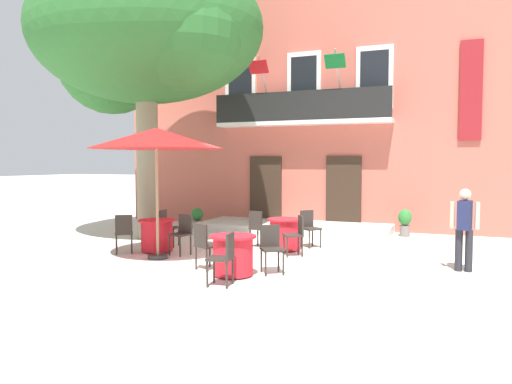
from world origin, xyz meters
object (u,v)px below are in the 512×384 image
(cafe_chair_near_tree_2, at_px, (167,225))
(cafe_chair_front_0, at_px, (309,226))
(cafe_chair_middle_2, at_px, (205,243))
(ground_planter_left, at_px, (197,217))
(cafe_chair_near_tree_0, at_px, (124,231))
(cafe_chair_middle_1, at_px, (271,245))
(cafe_table_front, at_px, (285,234))
(cafe_chair_front_2, at_px, (296,233))
(pedestrian_near_entrance, at_px, (464,225))
(cafe_table_middle, at_px, (233,255))
(cafe_chair_middle_0, at_px, (224,255))
(plane_tree, at_px, (144,37))
(cafe_chair_front_1, at_px, (258,226))
(cafe_umbrella, at_px, (156,139))
(cafe_table_near_tree, at_px, (157,235))
(ground_planter_right, at_px, (405,221))
(cafe_chair_near_tree_1, at_px, (182,232))

(cafe_chair_near_tree_2, bearing_deg, cafe_chair_front_0, 20.07)
(cafe_chair_middle_2, xyz_separation_m, ground_planter_left, (-3.23, 5.57, -0.18))
(cafe_chair_near_tree_0, relative_size, cafe_chair_middle_1, 1.00)
(cafe_table_front, distance_m, cafe_chair_front_2, 0.77)
(cafe_chair_middle_2, bearing_deg, pedestrian_near_entrance, 20.66)
(cafe_chair_near_tree_2, xyz_separation_m, cafe_table_middle, (2.89, -2.32, -0.14))
(cafe_chair_front_2, bearing_deg, cafe_chair_middle_0, -96.16)
(cafe_chair_middle_0, xyz_separation_m, cafe_chair_front_2, (0.33, 3.05, 0.00))
(cafe_table_front, bearing_deg, cafe_chair_front_0, 57.05)
(plane_tree, xyz_separation_m, cafe_chair_middle_0, (4.32, -4.00, -4.98))
(plane_tree, height_order, cafe_chair_front_1, plane_tree)
(cafe_chair_near_tree_0, bearing_deg, plane_tree, 112.18)
(cafe_chair_front_0, distance_m, cafe_umbrella, 4.30)
(cafe_table_near_tree, distance_m, cafe_chair_front_2, 3.29)
(cafe_chair_middle_2, relative_size, cafe_chair_front_0, 1.00)
(cafe_chair_middle_0, xyz_separation_m, cafe_chair_front_1, (-0.88, 3.74, 0.00))
(cafe_chair_near_tree_2, xyz_separation_m, cafe_chair_middle_0, (3.06, -3.06, 0.00))
(cafe_chair_near_tree_0, distance_m, ground_planter_right, 7.74)
(cafe_chair_near_tree_2, xyz_separation_m, pedestrian_near_entrance, (6.86, -0.31, 0.37))
(plane_tree, xyz_separation_m, cafe_umbrella, (1.92, -2.37, -2.89))
(cafe_chair_near_tree_1, relative_size, cafe_umbrella, 0.31)
(cafe_table_near_tree, height_order, cafe_chair_near_tree_0, cafe_chair_near_tree_0)
(cafe_table_front, distance_m, ground_planter_left, 4.94)
(cafe_table_near_tree, height_order, cafe_table_front, same)
(cafe_chair_middle_0, xyz_separation_m, cafe_chair_middle_1, (0.40, 1.22, 0.00))
(cafe_chair_near_tree_2, xyz_separation_m, ground_planter_right, (5.39, 3.93, -0.09))
(cafe_chair_near_tree_1, distance_m, cafe_table_middle, 2.46)
(pedestrian_near_entrance, bearing_deg, ground_planter_left, 154.33)
(cafe_chair_middle_2, bearing_deg, cafe_chair_middle_0, -47.88)
(cafe_chair_near_tree_1, xyz_separation_m, cafe_chair_middle_0, (2.13, -2.22, 0.00))
(cafe_umbrella, xyz_separation_m, ground_planter_left, (-1.72, 4.92, -2.26))
(cafe_chair_middle_0, distance_m, pedestrian_near_entrance, 4.70)
(cafe_chair_near_tree_0, height_order, cafe_table_middle, cafe_chair_near_tree_0)
(cafe_chair_middle_1, distance_m, cafe_chair_middle_2, 1.31)
(plane_tree, distance_m, ground_planter_right, 8.87)
(cafe_chair_middle_2, xyz_separation_m, cafe_table_front, (0.76, 2.67, -0.14))
(cafe_table_middle, bearing_deg, ground_planter_right, 68.21)
(cafe_table_near_tree, xyz_separation_m, cafe_umbrella, (0.48, -0.70, 2.22))
(cafe_chair_middle_0, bearing_deg, cafe_table_middle, 103.35)
(cafe_chair_near_tree_1, relative_size, pedestrian_near_entrance, 0.57)
(cafe_table_near_tree, distance_m, cafe_chair_front_1, 2.45)
(cafe_table_middle, xyz_separation_m, cafe_chair_front_1, (-0.70, 3.00, 0.14))
(cafe_chair_near_tree_1, xyz_separation_m, cafe_umbrella, (-0.27, -0.59, 2.08))
(cafe_table_middle, bearing_deg, cafe_chair_middle_0, -76.65)
(cafe_umbrella, bearing_deg, cafe_chair_middle_2, -23.27)
(cafe_chair_near_tree_2, bearing_deg, ground_planter_left, 106.86)
(cafe_umbrella, relative_size, pedestrian_near_entrance, 1.81)
(cafe_chair_near_tree_1, bearing_deg, cafe_chair_front_0, 40.44)
(plane_tree, bearing_deg, cafe_umbrella, -50.98)
(cafe_chair_near_tree_1, bearing_deg, cafe_chair_near_tree_2, 138.25)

